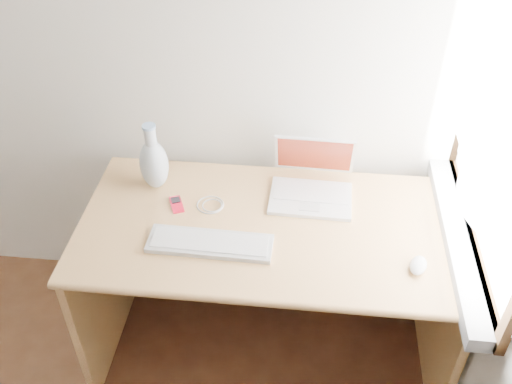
# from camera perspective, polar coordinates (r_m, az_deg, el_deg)

# --- Properties ---
(back_wall) EXTENTS (3.50, 0.04, 2.60)m
(back_wall) POSITION_cam_1_polar(r_m,az_deg,el_deg) (2.51, -21.54, 14.37)
(back_wall) COLOR white
(back_wall) RESTS_ON floor
(window) EXTENTS (0.11, 0.99, 1.10)m
(window) POSITION_cam_1_polar(r_m,az_deg,el_deg) (1.95, 23.26, 6.05)
(window) COLOR white
(window) RESTS_ON right_wall
(desk) EXTENTS (1.47, 0.73, 0.77)m
(desk) POSITION_cam_1_polar(r_m,az_deg,el_deg) (2.40, 1.53, -5.83)
(desk) COLOR #DEAE6C
(desk) RESTS_ON floor
(laptop) EXTENTS (0.33, 0.28, 0.22)m
(laptop) POSITION_cam_1_polar(r_m,az_deg,el_deg) (2.30, 5.58, 0.86)
(laptop) COLOR white
(laptop) RESTS_ON desk
(external_keyboard) EXTENTS (0.46, 0.15, 0.02)m
(external_keyboard) POSITION_cam_1_polar(r_m,az_deg,el_deg) (2.10, -4.62, -5.13)
(external_keyboard) COLOR silver
(external_keyboard) RESTS_ON desk
(mouse) EXTENTS (0.09, 0.11, 0.03)m
(mouse) POSITION_cam_1_polar(r_m,az_deg,el_deg) (2.08, 15.92, -7.06)
(mouse) COLOR white
(mouse) RESTS_ON desk
(ipod) EXTENTS (0.08, 0.11, 0.01)m
(ipod) POSITION_cam_1_polar(r_m,az_deg,el_deg) (2.28, -7.94, -1.23)
(ipod) COLOR #AF0C23
(ipod) RESTS_ON desk
(cable_coil) EXTENTS (0.13, 0.13, 0.01)m
(cable_coil) POSITION_cam_1_polar(r_m,az_deg,el_deg) (2.27, -4.60, -1.29)
(cable_coil) COLOR silver
(cable_coil) RESTS_ON desk
(remote) EXTENTS (0.04, 0.08, 0.01)m
(remote) POSITION_cam_1_polar(r_m,az_deg,el_deg) (2.14, -5.20, -4.41)
(remote) COLOR silver
(remote) RESTS_ON desk
(vase) EXTENTS (0.12, 0.12, 0.30)m
(vase) POSITION_cam_1_polar(r_m,az_deg,el_deg) (2.32, -10.18, 2.91)
(vase) COLOR silver
(vase) RESTS_ON desk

